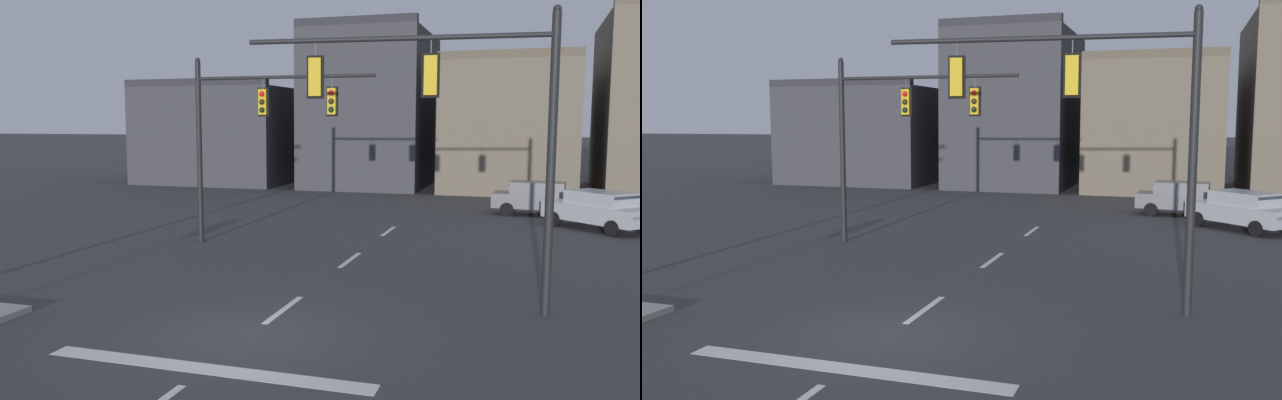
# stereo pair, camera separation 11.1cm
# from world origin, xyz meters

# --- Properties ---
(ground_plane) EXTENTS (400.00, 400.00, 0.00)m
(ground_plane) POSITION_xyz_m (0.00, 0.00, 0.00)
(ground_plane) COLOR #353538
(stop_bar_paint) EXTENTS (6.40, 0.50, 0.01)m
(stop_bar_paint) POSITION_xyz_m (0.00, -2.00, 0.00)
(stop_bar_paint) COLOR silver
(stop_bar_paint) RESTS_ON ground
(lane_centreline) EXTENTS (0.16, 26.40, 0.01)m
(lane_centreline) POSITION_xyz_m (0.00, 2.00, 0.00)
(lane_centreline) COLOR silver
(lane_centreline) RESTS_ON ground
(signal_mast_near_side) EXTENTS (7.15, 0.84, 7.01)m
(signal_mast_near_side) POSITION_xyz_m (3.90, 3.25, 4.70)
(signal_mast_near_side) COLOR black
(signal_mast_near_side) RESTS_ON ground
(signal_mast_far_side) EXTENTS (6.70, 0.41, 6.77)m
(signal_mast_far_side) POSITION_xyz_m (-4.28, 9.57, 4.46)
(signal_mast_far_side) COLOR black
(signal_mast_far_side) RESTS_ON ground
(car_lot_nearside) EXTENTS (4.41, 4.36, 1.61)m
(car_lot_nearside) POSITION_xyz_m (8.19, 17.00, 0.86)
(car_lot_nearside) COLOR #9EA0A5
(car_lot_nearside) RESTS_ON ground
(car_lot_middle) EXTENTS (4.57, 2.22, 1.61)m
(car_lot_middle) POSITION_xyz_m (5.92, 20.81, 0.86)
(car_lot_middle) COLOR slate
(car_lot_middle) RESTS_ON ground
(building_row) EXTENTS (42.76, 12.43, 11.37)m
(building_row) POSITION_xyz_m (2.02, 33.94, 4.73)
(building_row) COLOR #38383D
(building_row) RESTS_ON ground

